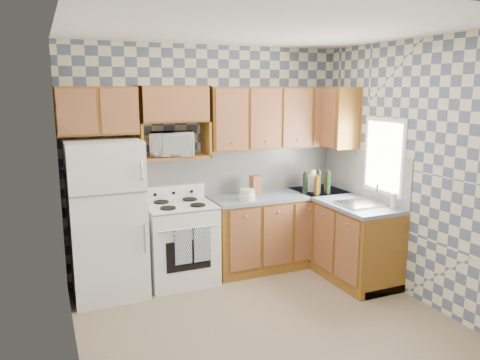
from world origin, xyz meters
The scene contains 31 objects.
floor centered at (0.00, 0.00, 0.00)m, with size 3.40×3.40×0.00m, color #7E6952.
back_wall centered at (0.00, 1.60, 1.35)m, with size 3.40×0.02×2.70m, color slate.
right_wall centered at (1.70, 0.00, 1.35)m, with size 0.02×3.20×2.70m, color slate.
backsplash_back centered at (0.40, 1.59, 1.20)m, with size 2.60×0.01×0.56m, color silver.
backsplash_right centered at (1.69, 0.80, 1.20)m, with size 0.01×1.60×0.56m, color silver.
refrigerator centered at (-1.27, 1.25, 0.84)m, with size 0.75×0.70×1.68m, color white.
stove_body centered at (-0.47, 1.28, 0.45)m, with size 0.76×0.65×0.90m, color white.
cooktop centered at (-0.47, 1.28, 0.91)m, with size 0.76×0.65×0.03m, color silver.
backguard centered at (-0.47, 1.55, 1.00)m, with size 0.76×0.08×0.17m, color white.
dish_towel_left centered at (-0.53, 0.93, 0.54)m, with size 0.18×0.03×0.39m, color navy.
dish_towel_right centered at (-0.32, 0.93, 0.54)m, with size 0.18×0.03×0.39m, color navy.
base_cabinets_back centered at (0.82, 1.30, 0.44)m, with size 1.75×0.60×0.88m, color brown.
base_cabinets_right centered at (1.40, 0.80, 0.44)m, with size 0.60×1.60×0.88m, color brown.
countertop_back centered at (0.82, 1.30, 0.90)m, with size 1.77×0.63×0.04m, color slate.
countertop_right centered at (1.40, 0.80, 0.90)m, with size 0.63×1.60×0.04m, color slate.
upper_cabinets_back centered at (0.82, 1.44, 1.85)m, with size 1.75×0.33×0.74m, color brown.
upper_cabinets_fridge centered at (-1.29, 1.44, 1.97)m, with size 0.82×0.33×0.50m, color brown.
upper_cabinets_right centered at (1.53, 1.25, 1.85)m, with size 0.33×0.70×0.74m, color brown.
microwave_shelf centered at (-0.47, 1.44, 1.44)m, with size 0.80×0.33×0.03m, color brown.
microwave centered at (-0.49, 1.44, 1.58)m, with size 0.49×0.33×0.27m, color white.
sink centered at (1.40, 0.45, 0.93)m, with size 0.48×0.40×0.03m, color #B7B7BC.
window centered at (1.69, 0.45, 1.45)m, with size 0.02×0.66×0.86m, color white.
bottle_0 centered at (1.26, 1.11, 1.06)m, with size 0.06×0.06×0.29m, color black.
bottle_1 centered at (1.36, 1.05, 1.05)m, with size 0.06×0.06×0.27m, color black.
bottle_2 centered at (1.41, 1.15, 1.04)m, with size 0.06×0.06×0.25m, color #543A08.
bottle_3 centered at (1.19, 1.04, 1.04)m, with size 0.06×0.06×0.23m, color #543A08.
bottle_4 centered at (1.11, 1.17, 1.05)m, with size 0.06×0.06×0.26m, color black.
knife_block centered at (0.52, 1.37, 1.04)m, with size 0.11×0.11×0.24m, color brown.
electric_kettle centered at (1.29, 1.28, 1.03)m, with size 0.17×0.17×0.21m, color white.
food_containers centered at (0.31, 1.15, 0.98)m, with size 0.19×0.19×0.13m, color silver, non-canonical shape.
soap_bottle centered at (1.61, 0.16, 1.01)m, with size 0.06×0.06×0.17m, color silver.
Camera 1 is at (-1.86, -3.70, 2.20)m, focal length 35.00 mm.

